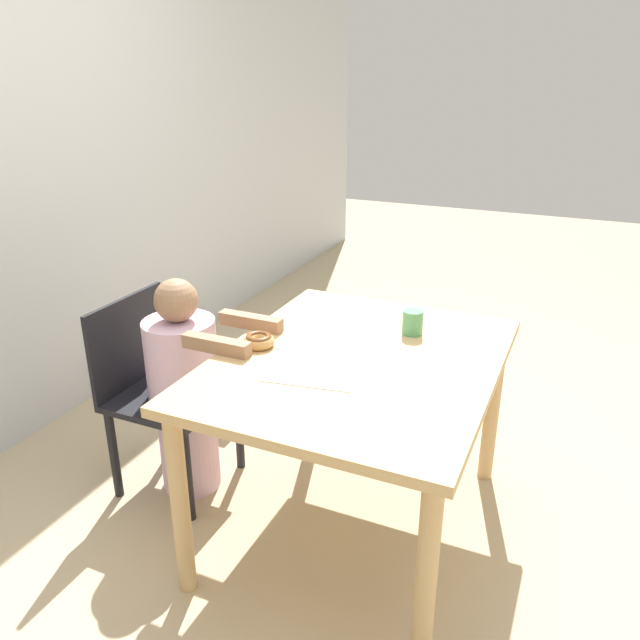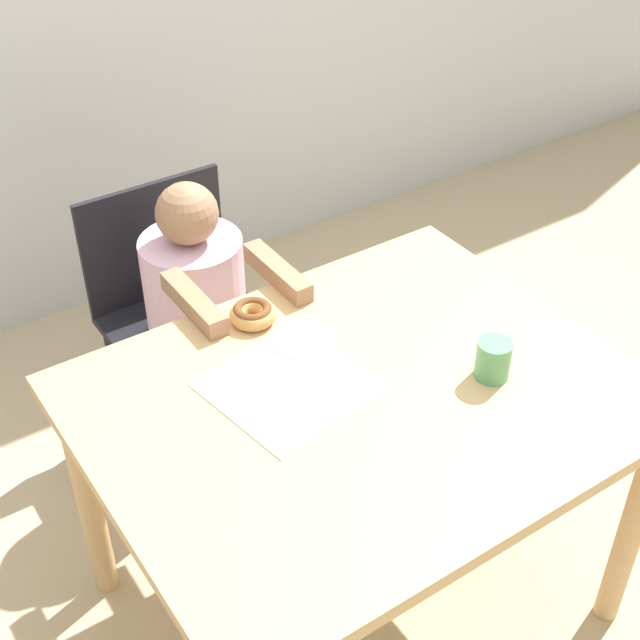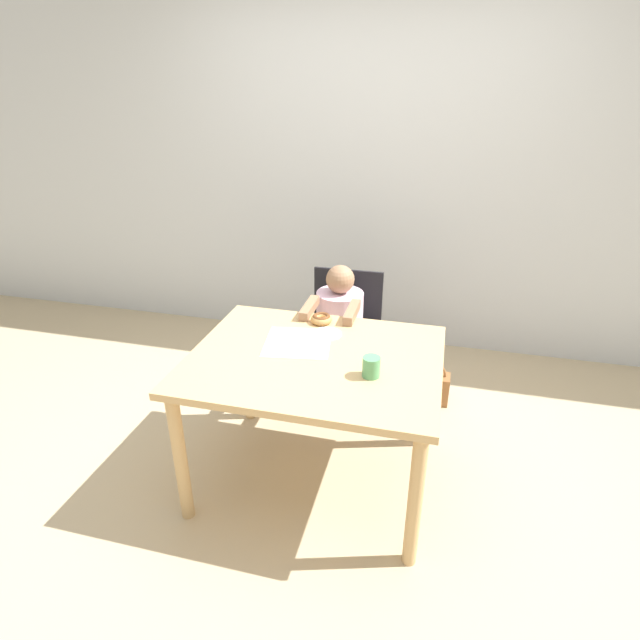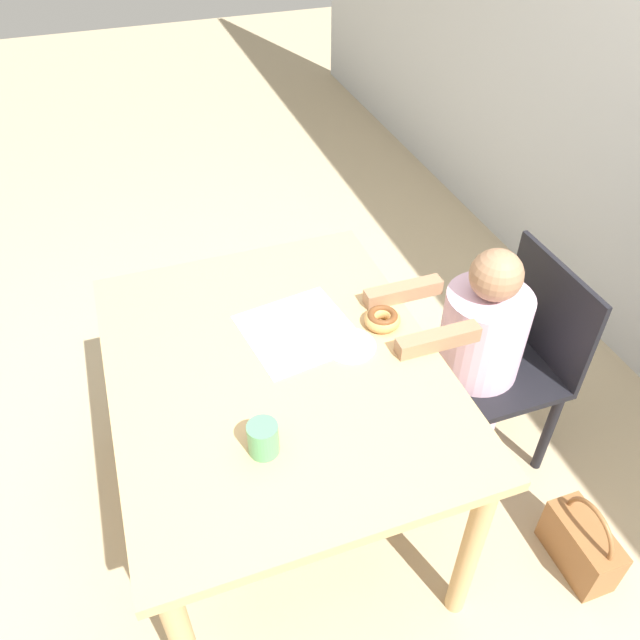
# 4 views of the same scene
# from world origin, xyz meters

# --- Properties ---
(ground_plane) EXTENTS (12.00, 12.00, 0.00)m
(ground_plane) POSITION_xyz_m (0.00, 0.00, 0.00)
(ground_plane) COLOR tan
(dining_table) EXTENTS (1.15, 0.92, 0.71)m
(dining_table) POSITION_xyz_m (0.00, 0.00, 0.62)
(dining_table) COLOR tan
(dining_table) RESTS_ON ground_plane
(chair) EXTENTS (0.44, 0.42, 0.80)m
(chair) POSITION_xyz_m (-0.04, 0.83, 0.43)
(chair) COLOR black
(chair) RESTS_ON ground_plane
(child_figure) EXTENTS (0.29, 0.52, 0.91)m
(child_figure) POSITION_xyz_m (-0.04, 0.71, 0.45)
(child_figure) COLOR silver
(child_figure) RESTS_ON ground_plane
(donut) EXTENTS (0.11, 0.11, 0.05)m
(donut) POSITION_xyz_m (-0.06, 0.36, 0.74)
(donut) COLOR tan
(donut) RESTS_ON dining_table
(napkin) EXTENTS (0.36, 0.36, 0.00)m
(napkin) POSITION_xyz_m (-0.11, 0.11, 0.71)
(napkin) COLOR white
(napkin) RESTS_ON dining_table
(handbag) EXTENTS (0.26, 0.12, 0.30)m
(handbag) POSITION_xyz_m (0.52, 0.84, 0.11)
(handbag) COLOR brown
(handbag) RESTS_ON ground_plane
(cup) EXTENTS (0.08, 0.08, 0.09)m
(cup) POSITION_xyz_m (0.28, -0.11, 0.76)
(cup) COLOR #519E66
(cup) RESTS_ON dining_table
(plate) EXTENTS (0.15, 0.15, 0.01)m
(plate) POSITION_xyz_m (-0.00, 0.23, 0.72)
(plate) COLOR silver
(plate) RESTS_ON dining_table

